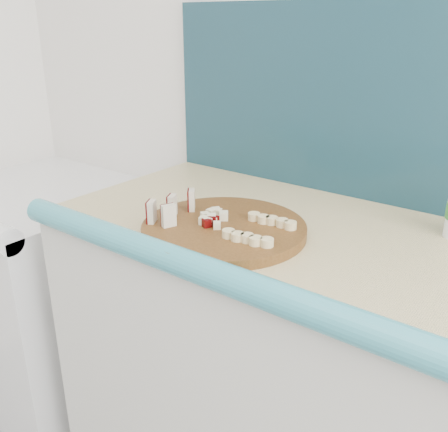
% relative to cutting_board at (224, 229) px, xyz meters
% --- Properties ---
extents(porcelain_fixture, '(0.70, 0.72, 0.84)m').
position_rel_cutting_board_xyz_m(porcelain_fixture, '(-0.92, 0.13, -0.52)').
color(porcelain_fixture, white).
rests_on(porcelain_fixture, ground).
extents(cutting_board, '(0.41, 0.41, 0.02)m').
position_rel_cutting_board_xyz_m(cutting_board, '(0.00, 0.00, 0.00)').
color(cutting_board, '#42250E').
rests_on(cutting_board, kitchen_counter).
extents(apple_wedges, '(0.07, 0.15, 0.05)m').
position_rel_cutting_board_xyz_m(apple_wedges, '(-0.12, -0.04, 0.04)').
color(apple_wedges, beige).
rests_on(apple_wedges, cutting_board).
extents(apple_chunks, '(0.05, 0.06, 0.02)m').
position_rel_cutting_board_xyz_m(apple_chunks, '(-0.02, -0.00, 0.02)').
color(apple_chunks, beige).
rests_on(apple_chunks, cutting_board).
extents(banana_slices, '(0.13, 0.15, 0.02)m').
position_rel_cutting_board_xyz_m(banana_slices, '(0.09, 0.01, 0.02)').
color(banana_slices, beige).
rests_on(banana_slices, cutting_board).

